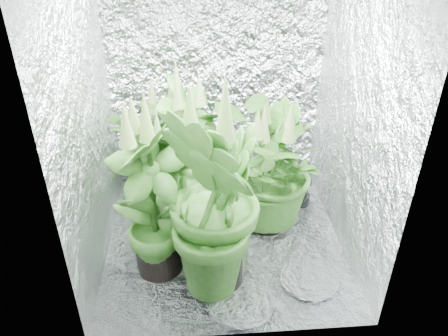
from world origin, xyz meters
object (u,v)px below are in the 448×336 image
plant_g (216,204)px  plant_f (154,198)px  plant_c (273,158)px  circulation_fan (299,188)px  plant_b (189,148)px  plant_e (270,172)px  plant_d (175,189)px  plant_a (169,143)px

plant_g → plant_f: bearing=154.8°
plant_f → plant_g: plant_g is taller
plant_c → circulation_fan: plant_c is taller
plant_b → circulation_fan: 0.89m
circulation_fan → plant_f: bearing=-170.6°
plant_e → plant_g: 0.70m
plant_d → plant_g: plant_g is taller
plant_d → circulation_fan: size_ratio=2.75×
plant_c → plant_g: size_ratio=0.68×
plant_g → circulation_fan: 1.13m
circulation_fan → plant_d: bearing=-177.9°
plant_a → plant_g: size_ratio=0.78×
plant_b → plant_d: size_ratio=1.12×
plant_d → plant_f: size_ratio=0.84×
plant_f → circulation_fan: plant_f is taller
plant_c → plant_g: (-0.47, -0.83, 0.21)m
plant_f → plant_c: bearing=38.4°
plant_g → plant_e: bearing=54.0°
plant_c → circulation_fan: bearing=-12.9°
plant_a → plant_g: 1.08m
plant_f → circulation_fan: bearing=30.5°
plant_d → circulation_fan: 1.05m
plant_a → plant_c: plant_a is taller
plant_f → plant_e: bearing=26.7°
plant_d → plant_f: 0.26m
plant_a → plant_d: plant_d is taller
plant_a → plant_g: plant_g is taller
plant_a → plant_d: bearing=-85.2°
plant_d → plant_e: size_ratio=1.03×
plant_a → circulation_fan: bearing=-14.1°
plant_b → plant_f: (-0.21, -0.66, 0.04)m
plant_a → plant_b: 0.25m
plant_b → plant_a: bearing=128.5°
plant_a → plant_e: 0.84m
plant_c → plant_d: 0.84m
plant_e → circulation_fan: (0.28, 0.23, -0.30)m
plant_a → circulation_fan: (0.97, -0.24, -0.30)m
plant_a → circulation_fan: plant_a is taller
plant_b → plant_e: plant_b is taller
plant_a → plant_g: (0.30, -1.02, 0.15)m
plant_d → plant_e: plant_d is taller
plant_a → plant_c: bearing=-14.4°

